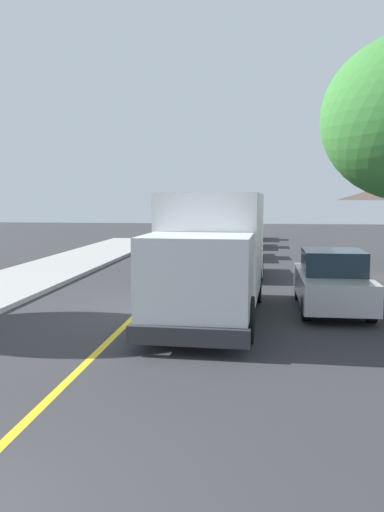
# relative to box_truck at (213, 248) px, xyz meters

# --- Properties ---
(centre_line_yellow) EXTENTS (0.16, 56.00, 0.01)m
(centre_line_yellow) POSITION_rel_box_truck_xyz_m (-2.01, 0.27, -1.76)
(centre_line_yellow) COLOR gold
(centre_line_yellow) RESTS_ON ground
(box_truck) EXTENTS (2.70, 7.27, 3.20)m
(box_truck) POSITION_rel_box_truck_xyz_m (0.00, 0.00, 0.00)
(box_truck) COLOR white
(box_truck) RESTS_ON ground
(parked_car_near) EXTENTS (1.91, 4.44, 1.67)m
(parked_car_near) POSITION_rel_box_truck_xyz_m (0.43, 7.34, -0.97)
(parked_car_near) COLOR black
(parked_car_near) RESTS_ON ground
(parked_car_mid) EXTENTS (1.92, 4.45, 1.67)m
(parked_car_mid) POSITION_rel_box_truck_xyz_m (-0.03, 13.78, -0.97)
(parked_car_mid) COLOR #4C564C
(parked_car_mid) RESTS_ON ground
(parked_car_far) EXTENTS (1.90, 4.44, 1.67)m
(parked_car_far) POSITION_rel_box_truck_xyz_m (0.25, 19.83, -0.97)
(parked_car_far) COLOR #2D4793
(parked_car_far) RESTS_ON ground
(parked_car_furthest) EXTENTS (1.87, 4.43, 1.67)m
(parked_car_furthest) POSITION_rel_box_truck_xyz_m (0.57, 25.96, -0.97)
(parked_car_furthest) COLOR silver
(parked_car_furthest) RESTS_ON ground
(parked_van_across) EXTENTS (1.85, 4.42, 1.67)m
(parked_van_across) POSITION_rel_box_truck_xyz_m (3.19, 1.00, -0.97)
(parked_van_across) COLOR #B7B7BC
(parked_van_across) RESTS_ON ground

